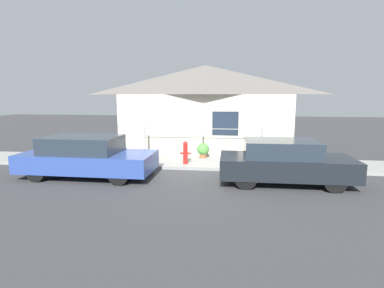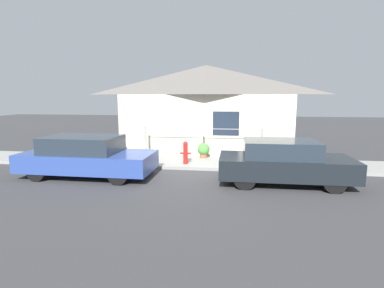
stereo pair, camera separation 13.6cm
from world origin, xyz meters
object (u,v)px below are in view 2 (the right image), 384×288
(potted_plant_near_hydrant, at_px, (204,150))
(potted_plant_by_fence, at_px, (123,151))
(car_left, at_px, (87,156))
(fire_hydrant, at_px, (185,152))
(car_right, at_px, (284,162))

(potted_plant_near_hydrant, bearing_deg, potted_plant_by_fence, -172.42)
(car_left, distance_m, fire_hydrant, 3.46)
(fire_hydrant, height_order, potted_plant_by_fence, fire_hydrant)
(fire_hydrant, bearing_deg, potted_plant_near_hydrant, 65.13)
(car_left, height_order, car_right, car_left)
(potted_plant_near_hydrant, bearing_deg, car_right, -47.54)
(car_left, distance_m, car_right, 6.23)
(car_left, bearing_deg, car_right, 0.64)
(car_left, xyz_separation_m, potted_plant_near_hydrant, (3.54, 2.93, -0.22))
(fire_hydrant, bearing_deg, car_right, -28.19)
(car_left, relative_size, fire_hydrant, 5.02)
(car_right, height_order, potted_plant_by_fence, car_right)
(potted_plant_by_fence, bearing_deg, car_left, -96.63)
(fire_hydrant, xyz_separation_m, potted_plant_near_hydrant, (0.55, 1.20, -0.12))
(car_left, height_order, fire_hydrant, car_left)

